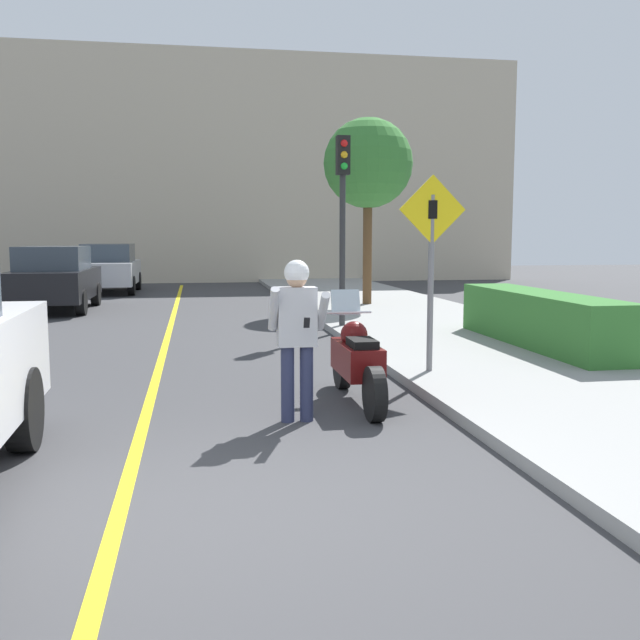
% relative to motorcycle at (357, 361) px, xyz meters
% --- Properties ---
extents(ground_plane, '(80.00, 80.00, 0.00)m').
position_rel_motorcycle_xyz_m(ground_plane, '(-1.78, -3.10, -0.49)').
color(ground_plane, '#38383A').
extents(sidewalk_curb, '(4.40, 44.00, 0.13)m').
position_rel_motorcycle_xyz_m(sidewalk_curb, '(3.02, 0.90, -0.43)').
color(sidewalk_curb, gray).
rests_on(sidewalk_curb, ground).
extents(road_center_line, '(0.12, 36.00, 0.01)m').
position_rel_motorcycle_xyz_m(road_center_line, '(-2.38, 2.90, -0.49)').
color(road_center_line, yellow).
rests_on(road_center_line, ground).
extents(building_backdrop, '(28.00, 1.20, 9.58)m').
position_rel_motorcycle_xyz_m(building_backdrop, '(-1.78, 22.90, 4.29)').
color(building_backdrop, beige).
rests_on(building_backdrop, ground).
extents(motorcycle, '(0.62, 2.26, 1.28)m').
position_rel_motorcycle_xyz_m(motorcycle, '(0.00, 0.00, 0.00)').
color(motorcycle, black).
rests_on(motorcycle, ground).
extents(person_biker, '(0.59, 0.47, 1.69)m').
position_rel_motorcycle_xyz_m(person_biker, '(-0.80, -0.71, 0.54)').
color(person_biker, '#282D4C').
rests_on(person_biker, ground).
extents(crossing_sign, '(0.91, 0.08, 2.60)m').
position_rel_motorcycle_xyz_m(crossing_sign, '(1.26, 1.12, 1.20)').
color(crossing_sign, slate).
rests_on(crossing_sign, sidewalk_curb).
extents(traffic_light, '(0.26, 0.30, 3.78)m').
position_rel_motorcycle_xyz_m(traffic_light, '(1.10, 6.16, 2.26)').
color(traffic_light, '#2D2D30').
rests_on(traffic_light, sidewalk_curb).
extents(hedge_row, '(0.90, 4.59, 0.88)m').
position_rel_motorcycle_xyz_m(hedge_row, '(3.82, 3.02, 0.08)').
color(hedge_row, '#33702D').
rests_on(hedge_row, sidewalk_curb).
extents(street_tree, '(2.35, 2.35, 4.90)m').
position_rel_motorcycle_xyz_m(street_tree, '(2.71, 10.64, 3.33)').
color(street_tree, brown).
rests_on(street_tree, sidewalk_curb).
extents(parked_car_black, '(1.88, 4.20, 1.68)m').
position_rel_motorcycle_xyz_m(parked_car_black, '(-5.44, 11.48, 0.36)').
color(parked_car_black, black).
rests_on(parked_car_black, ground).
extents(parked_car_silver, '(1.88, 4.20, 1.68)m').
position_rel_motorcycle_xyz_m(parked_car_silver, '(-4.74, 17.44, 0.36)').
color(parked_car_silver, black).
rests_on(parked_car_silver, ground).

